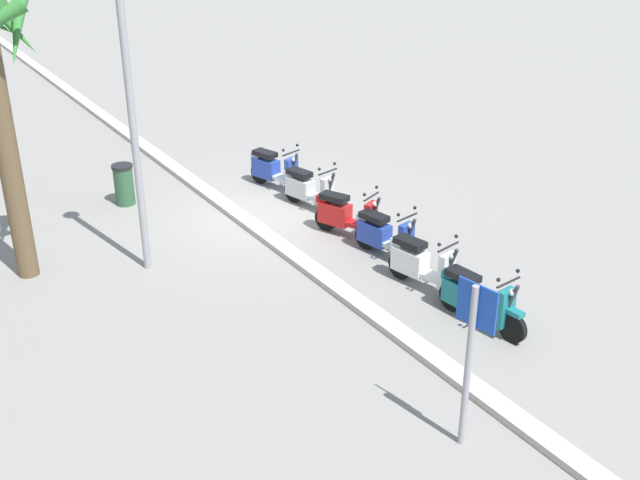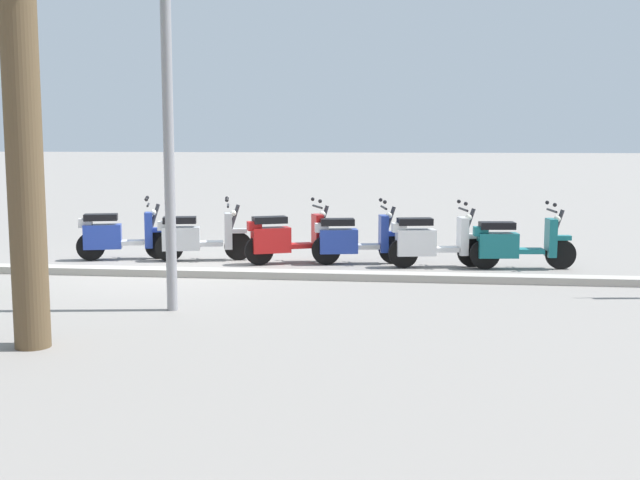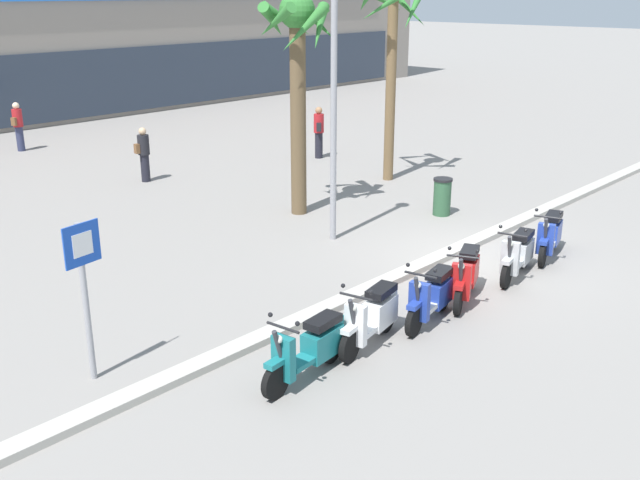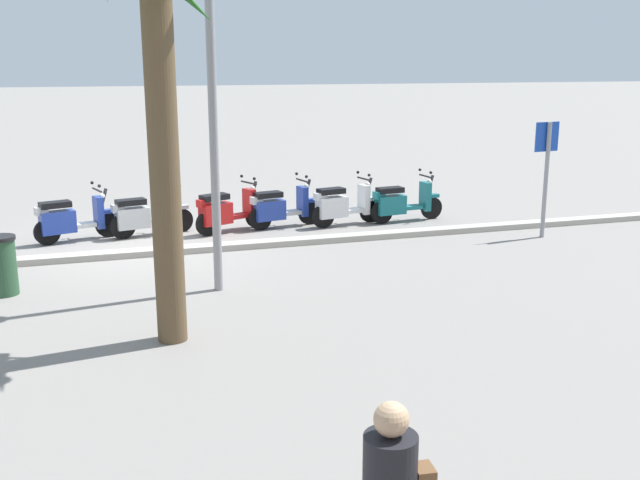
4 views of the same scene
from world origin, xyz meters
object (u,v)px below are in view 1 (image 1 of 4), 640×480
at_px(scooter_teal_mid_front, 475,298).
at_px(scooter_white_mid_rear, 421,264).
at_px(scooter_blue_second_in_line, 274,170).
at_px(litter_bin, 124,184).
at_px(scooter_red_lead_nearest, 346,215).
at_px(street_lamp, 128,78).
at_px(scooter_silver_far_back, 309,189).
at_px(crossing_sign, 471,347).
at_px(scooter_blue_last_in_row, 384,235).

xyz_separation_m(scooter_teal_mid_front, scooter_white_mid_rear, (1.45, -0.01, 0.02)).
distance_m(scooter_blue_second_in_line, litter_bin, 3.51).
xyz_separation_m(scooter_red_lead_nearest, litter_bin, (4.16, 3.29, 0.02)).
bearing_deg(scooter_red_lead_nearest, street_lamp, 77.95).
relative_size(scooter_teal_mid_front, scooter_silver_far_back, 1.04).
distance_m(scooter_blue_second_in_line, crossing_sign, 9.82).
xyz_separation_m(scooter_teal_mid_front, scooter_red_lead_nearest, (4.04, -0.12, 0.01)).
relative_size(scooter_white_mid_rear, scooter_blue_second_in_line, 1.01).
height_order(scooter_red_lead_nearest, scooter_blue_second_in_line, same).
distance_m(scooter_teal_mid_front, litter_bin, 8.78).
bearing_deg(scooter_blue_second_in_line, crossing_sign, 165.34).
bearing_deg(scooter_teal_mid_front, street_lamp, 38.74).
bearing_deg(scooter_teal_mid_front, scooter_blue_last_in_row, -4.19).
xyz_separation_m(scooter_blue_last_in_row, scooter_blue_second_in_line, (4.40, 0.00, 0.01)).
relative_size(scooter_silver_far_back, street_lamp, 0.29).
distance_m(scooter_white_mid_rear, litter_bin, 7.46).
distance_m(scooter_blue_last_in_row, scooter_silver_far_back, 2.90).
height_order(crossing_sign, litter_bin, crossing_sign).
height_order(litter_bin, street_lamp, street_lamp).
xyz_separation_m(scooter_blue_last_in_row, scooter_red_lead_nearest, (1.21, 0.09, 0.01)).
distance_m(scooter_blue_last_in_row, street_lamp, 5.66).
height_order(scooter_teal_mid_front, scooter_blue_last_in_row, same).
height_order(scooter_blue_second_in_line, crossing_sign, crossing_sign).
distance_m(scooter_blue_last_in_row, litter_bin, 6.34).
bearing_deg(litter_bin, scooter_blue_last_in_row, -147.77).
xyz_separation_m(scooter_red_lead_nearest, scooter_blue_second_in_line, (3.19, -0.09, -0.00)).
height_order(scooter_white_mid_rear, street_lamp, street_lamp).
bearing_deg(scooter_white_mid_rear, litter_bin, 25.26).
relative_size(scooter_blue_last_in_row, crossing_sign, 0.72).
bearing_deg(scooter_red_lead_nearest, scooter_blue_second_in_line, -1.54).
relative_size(litter_bin, street_lamp, 0.16).
xyz_separation_m(scooter_red_lead_nearest, crossing_sign, (-6.26, 2.39, 1.04)).
relative_size(scooter_blue_last_in_row, litter_bin, 1.82).
relative_size(scooter_blue_second_in_line, crossing_sign, 0.72).
height_order(scooter_teal_mid_front, crossing_sign, crossing_sign).
relative_size(scooter_silver_far_back, crossing_sign, 0.74).
relative_size(scooter_teal_mid_front, litter_bin, 1.93).
bearing_deg(scooter_white_mid_rear, scooter_red_lead_nearest, -2.49).
bearing_deg(scooter_blue_second_in_line, scooter_teal_mid_front, 178.38).
bearing_deg(crossing_sign, scooter_silver_far_back, -17.65).
distance_m(scooter_white_mid_rear, street_lamp, 6.16).
relative_size(scooter_teal_mid_front, street_lamp, 0.31).
bearing_deg(scooter_red_lead_nearest, scooter_silver_far_back, -4.86).
distance_m(scooter_white_mid_rear, scooter_blue_second_in_line, 5.78).
height_order(scooter_white_mid_rear, crossing_sign, crossing_sign).
relative_size(scooter_white_mid_rear, litter_bin, 1.83).
xyz_separation_m(scooter_white_mid_rear, scooter_blue_second_in_line, (5.78, -0.20, -0.00)).
height_order(scooter_teal_mid_front, scooter_silver_far_back, same).
relative_size(scooter_blue_last_in_row, scooter_silver_far_back, 0.98).
height_order(scooter_red_lead_nearest, litter_bin, scooter_red_lead_nearest).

